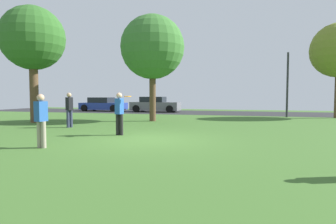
{
  "coord_description": "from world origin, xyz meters",
  "views": [
    {
      "loc": [
        3.31,
        -9.25,
        1.54
      ],
      "look_at": [
        0.0,
        2.67,
        0.81
      ],
      "focal_mm": 30.63,
      "sensor_mm": 36.0,
      "label": 1
    }
  ],
  "objects_px": {
    "oak_tree_left": "(33,39)",
    "frisbee_disc": "(128,96)",
    "person_bystander": "(41,119)",
    "street_lamp_post": "(287,85)",
    "parked_car_blue": "(103,105)",
    "oak_tree_center": "(152,47)",
    "person_walking": "(119,112)",
    "parked_car_grey": "(155,105)",
    "person_thrower": "(69,108)"
  },
  "relations": [
    {
      "from": "oak_tree_left",
      "to": "frisbee_disc",
      "type": "xyz_separation_m",
      "value": [
        7.21,
        -3.52,
        -3.17
      ]
    },
    {
      "from": "oak_tree_left",
      "to": "person_bystander",
      "type": "xyz_separation_m",
      "value": [
        5.77,
        -6.49,
        -3.8
      ]
    },
    {
      "from": "oak_tree_center",
      "to": "person_bystander",
      "type": "relative_size",
      "value": 3.98
    },
    {
      "from": "oak_tree_left",
      "to": "frisbee_disc",
      "type": "relative_size",
      "value": 17.05
    },
    {
      "from": "oak_tree_left",
      "to": "person_thrower",
      "type": "xyz_separation_m",
      "value": [
        3.38,
        -1.63,
        -3.74
      ]
    },
    {
      "from": "frisbee_disc",
      "to": "parked_car_grey",
      "type": "distance_m",
      "value": 15.78
    },
    {
      "from": "person_thrower",
      "to": "street_lamp_post",
      "type": "height_order",
      "value": "street_lamp_post"
    },
    {
      "from": "oak_tree_center",
      "to": "parked_car_grey",
      "type": "xyz_separation_m",
      "value": [
        -2.83,
        9.08,
        -3.7
      ]
    },
    {
      "from": "person_bystander",
      "to": "street_lamp_post",
      "type": "distance_m",
      "value": 16.78
    },
    {
      "from": "oak_tree_center",
      "to": "parked_car_blue",
      "type": "relative_size",
      "value": 1.43
    },
    {
      "from": "person_bystander",
      "to": "street_lamp_post",
      "type": "relative_size",
      "value": 0.35
    },
    {
      "from": "person_bystander",
      "to": "parked_car_blue",
      "type": "distance_m",
      "value": 19.89
    },
    {
      "from": "person_bystander",
      "to": "parked_car_grey",
      "type": "height_order",
      "value": "person_bystander"
    },
    {
      "from": "oak_tree_center",
      "to": "street_lamp_post",
      "type": "bearing_deg",
      "value": 33.16
    },
    {
      "from": "oak_tree_left",
      "to": "frisbee_disc",
      "type": "height_order",
      "value": "oak_tree_left"
    },
    {
      "from": "oak_tree_left",
      "to": "frisbee_disc",
      "type": "distance_m",
      "value": 8.63
    },
    {
      "from": "frisbee_disc",
      "to": "parked_car_grey",
      "type": "relative_size",
      "value": 0.08
    },
    {
      "from": "parked_car_grey",
      "to": "oak_tree_left",
      "type": "bearing_deg",
      "value": -105.65
    },
    {
      "from": "parked_car_blue",
      "to": "street_lamp_post",
      "type": "xyz_separation_m",
      "value": [
        16.3,
        -3.83,
        1.64
      ]
    },
    {
      "from": "person_walking",
      "to": "frisbee_disc",
      "type": "xyz_separation_m",
      "value": [
        0.4,
        -0.11,
        0.59
      ]
    },
    {
      "from": "oak_tree_center",
      "to": "street_lamp_post",
      "type": "xyz_separation_m",
      "value": [
        8.1,
        5.29,
        -2.1
      ]
    },
    {
      "from": "street_lamp_post",
      "to": "person_bystander",
      "type": "bearing_deg",
      "value": -120.32
    },
    {
      "from": "person_bystander",
      "to": "parked_car_grey",
      "type": "distance_m",
      "value": 18.4
    },
    {
      "from": "person_walking",
      "to": "street_lamp_post",
      "type": "relative_size",
      "value": 0.36
    },
    {
      "from": "person_thrower",
      "to": "parked_car_grey",
      "type": "relative_size",
      "value": 0.37
    },
    {
      "from": "oak_tree_center",
      "to": "person_bystander",
      "type": "xyz_separation_m",
      "value": [
        -0.35,
        -9.14,
        -3.49
      ]
    },
    {
      "from": "person_walking",
      "to": "street_lamp_post",
      "type": "xyz_separation_m",
      "value": [
        7.4,
        11.36,
        1.35
      ]
    },
    {
      "from": "parked_car_blue",
      "to": "street_lamp_post",
      "type": "relative_size",
      "value": 0.97
    },
    {
      "from": "oak_tree_center",
      "to": "parked_car_blue",
      "type": "xyz_separation_m",
      "value": [
        -8.21,
        9.12,
        -3.73
      ]
    },
    {
      "from": "person_thrower",
      "to": "person_bystander",
      "type": "height_order",
      "value": "person_thrower"
    },
    {
      "from": "oak_tree_left",
      "to": "person_bystander",
      "type": "relative_size",
      "value": 4.12
    },
    {
      "from": "oak_tree_center",
      "to": "street_lamp_post",
      "type": "height_order",
      "value": "oak_tree_center"
    },
    {
      "from": "parked_car_blue",
      "to": "person_bystander",
      "type": "bearing_deg",
      "value": -66.71
    },
    {
      "from": "person_thrower",
      "to": "street_lamp_post",
      "type": "xyz_separation_m",
      "value": [
        10.84,
        9.58,
        1.33
      ]
    },
    {
      "from": "frisbee_disc",
      "to": "street_lamp_post",
      "type": "xyz_separation_m",
      "value": [
        7.0,
        11.47,
        0.76
      ]
    },
    {
      "from": "oak_tree_center",
      "to": "person_thrower",
      "type": "height_order",
      "value": "oak_tree_center"
    },
    {
      "from": "person_thrower",
      "to": "street_lamp_post",
      "type": "distance_m",
      "value": 14.53
    },
    {
      "from": "street_lamp_post",
      "to": "oak_tree_left",
      "type": "bearing_deg",
      "value": -150.79
    },
    {
      "from": "oak_tree_center",
      "to": "person_thrower",
      "type": "relative_size",
      "value": 3.76
    },
    {
      "from": "street_lamp_post",
      "to": "parked_car_grey",
      "type": "bearing_deg",
      "value": 160.86
    },
    {
      "from": "parked_car_blue",
      "to": "person_thrower",
      "type": "bearing_deg",
      "value": -67.83
    },
    {
      "from": "person_thrower",
      "to": "frisbee_disc",
      "type": "height_order",
      "value": "person_thrower"
    },
    {
      "from": "frisbee_disc",
      "to": "parked_car_grey",
      "type": "bearing_deg",
      "value": 104.42
    },
    {
      "from": "street_lamp_post",
      "to": "person_walking",
      "type": "bearing_deg",
      "value": -123.08
    },
    {
      "from": "person_walking",
      "to": "oak_tree_center",
      "type": "bearing_deg",
      "value": 11.94
    },
    {
      "from": "oak_tree_left",
      "to": "person_bystander",
      "type": "distance_m",
      "value": 9.48
    },
    {
      "from": "parked_car_blue",
      "to": "parked_car_grey",
      "type": "relative_size",
      "value": 0.97
    },
    {
      "from": "oak_tree_center",
      "to": "person_walking",
      "type": "relative_size",
      "value": 3.81
    },
    {
      "from": "oak_tree_left",
      "to": "street_lamp_post",
      "type": "height_order",
      "value": "oak_tree_left"
    },
    {
      "from": "person_thrower",
      "to": "person_bystander",
      "type": "relative_size",
      "value": 1.06
    }
  ]
}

